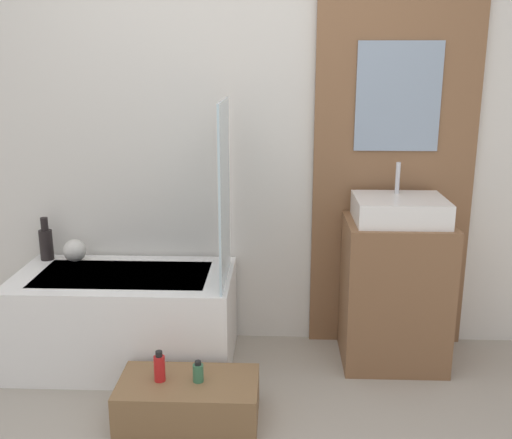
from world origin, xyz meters
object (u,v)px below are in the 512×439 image
object	(u,v)px
bathtub	(126,318)
wooden_step_bench	(189,400)
vase_round_light	(75,250)
bottle_soap_primary	(160,367)
bottle_soap_secondary	(198,372)
sink	(400,209)
vase_tall_dark	(46,242)

from	to	relation	value
bathtub	wooden_step_bench	bearing A→B (deg)	-51.95
vase_round_light	bottle_soap_primary	xyz separation A→B (m)	(0.63, -0.76, -0.32)
bottle_soap_primary	bottle_soap_secondary	bearing A→B (deg)	-0.00
sink	bottle_soap_secondary	size ratio (longest dim) A/B	4.58
sink	bottle_soap_primary	size ratio (longest dim) A/B	3.16
wooden_step_bench	vase_round_light	bearing A→B (deg)	135.29
sink	bottle_soap_primary	bearing A→B (deg)	-152.54
bathtub	sink	xyz separation A→B (m)	(1.50, 0.07, 0.62)
bottle_soap_secondary	bottle_soap_primary	bearing A→B (deg)	180.00
sink	vase_round_light	world-z (taller)	sink
wooden_step_bench	sink	bearing A→B (deg)	30.29
bottle_soap_primary	bathtub	bearing A→B (deg)	118.47
bottle_soap_secondary	sink	bearing A→B (deg)	31.49
bottle_soap_secondary	wooden_step_bench	bearing A→B (deg)	180.00
vase_tall_dark	bathtub	bearing A→B (deg)	-24.66
bathtub	wooden_step_bench	distance (m)	0.72
wooden_step_bench	vase_round_light	world-z (taller)	vase_round_light
bathtub	vase_tall_dark	size ratio (longest dim) A/B	4.70
sink	vase_round_light	distance (m)	1.87
vase_tall_dark	vase_round_light	size ratio (longest dim) A/B	1.93
vase_tall_dark	bottle_soap_primary	bearing A→B (deg)	-44.14
vase_tall_dark	bottle_soap_primary	size ratio (longest dim) A/B	1.68
vase_tall_dark	sink	bearing A→B (deg)	-4.56
vase_tall_dark	vase_round_light	bearing A→B (deg)	-8.92
wooden_step_bench	bathtub	bearing A→B (deg)	128.05
vase_tall_dark	vase_round_light	world-z (taller)	vase_tall_dark
vase_tall_dark	vase_round_light	xyz separation A→B (m)	(0.18, -0.03, -0.04)
vase_tall_dark	bottle_soap_secondary	xyz separation A→B (m)	(0.99, -0.79, -0.38)
vase_round_light	bathtub	bearing A→B (deg)	-31.74
vase_round_light	wooden_step_bench	bearing A→B (deg)	-44.71
vase_round_light	vase_tall_dark	bearing A→B (deg)	171.08
sink	bottle_soap_secondary	xyz separation A→B (m)	(-1.02, -0.63, -0.64)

